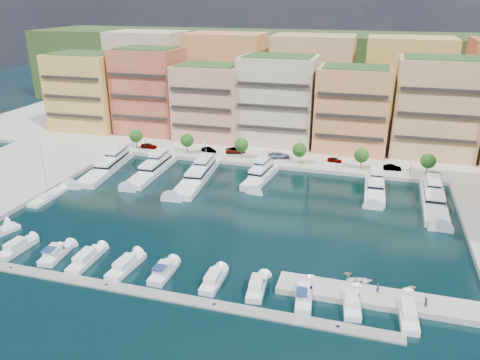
{
  "coord_description": "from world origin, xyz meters",
  "views": [
    {
      "loc": [
        25.61,
        -84.13,
        42.71
      ],
      "look_at": [
        -0.24,
        5.25,
        6.0
      ],
      "focal_mm": 35.0,
      "sensor_mm": 36.0,
      "label": 1
    }
  ],
  "objects": [
    {
      "name": "south_pontoon",
      "position": [
        -3.0,
        -30.0,
        0.0
      ],
      "size": [
        72.0,
        2.2,
        0.35
      ],
      "primitive_type": "cube",
      "color": "gray",
      "rests_on": "ground"
    },
    {
      "name": "lamppost_4",
      "position": [
        36.0,
        31.2,
        3.83
      ],
      "size": [
        0.3,
        0.3,
        4.2
      ],
      "color": "black",
      "rests_on": "north_quay"
    },
    {
      "name": "backblock_2",
      "position": [
        5.0,
        74.0,
        16.0
      ],
      "size": [
        26.0,
        18.0,
        30.0
      ],
      "primitive_type": "cube",
      "color": "tan",
      "rests_on": "north_quay"
    },
    {
      "name": "yacht_6",
      "position": [
        40.38,
        18.11,
        1.21
      ],
      "size": [
        5.33,
        23.87,
        7.3
      ],
      "color": "white",
      "rests_on": "ground"
    },
    {
      "name": "person_0",
      "position": [
        29.03,
        -21.43,
        1.85
      ],
      "size": [
        0.71,
        0.74,
        1.7
      ],
      "primitive_type": "imported",
      "rotation": [
        0.0,
        0.0,
        2.26
      ],
      "color": "#28274F",
      "rests_on": "finger_pier"
    },
    {
      "name": "cruiser_7",
      "position": [
        18.44,
        -24.61,
        0.57
      ],
      "size": [
        3.25,
        8.31,
        2.66
      ],
      "color": "silver",
      "rests_on": "ground"
    },
    {
      "name": "tender_2",
      "position": [
        26.34,
        -18.05,
        0.43
      ],
      "size": [
        4.85,
        4.12,
        0.85
      ],
      "primitive_type": "imported",
      "rotation": [
        0.0,
        0.0,
        1.9
      ],
      "color": "white",
      "rests_on": "ground"
    },
    {
      "name": "yacht_5",
      "position": [
        27.85,
        21.29,
        1.21
      ],
      "size": [
        4.81,
        16.94,
        7.3
      ],
      "color": "white",
      "rests_on": "ground"
    },
    {
      "name": "north_quay",
      "position": [
        0.0,
        62.0,
        0.0
      ],
      "size": [
        220.0,
        64.0,
        2.0
      ],
      "primitive_type": "cube",
      "color": "#9E998E",
      "rests_on": "ground"
    },
    {
      "name": "tender_3",
      "position": [
        34.25,
        -17.4,
        0.38
      ],
      "size": [
        1.74,
        1.61,
        0.76
      ],
      "primitive_type": "imported",
      "rotation": [
        0.0,
        0.0,
        1.86
      ],
      "color": "beige",
      "rests_on": "ground"
    },
    {
      "name": "tender_1",
      "position": [
        24.32,
        -16.2,
        0.36
      ],
      "size": [
        1.59,
        1.45,
        0.71
      ],
      "primitive_type": "imported",
      "rotation": [
        0.0,
        0.0,
        1.8
      ],
      "color": "beige",
      "rests_on": "ground"
    },
    {
      "name": "car_5",
      "position": [
        31.87,
        34.94,
        1.73
      ],
      "size": [
        4.53,
        1.86,
        1.46
      ],
      "primitive_type": "imported",
      "rotation": [
        0.0,
        0.0,
        1.64
      ],
      "color": "gray",
      "rests_on": "north_quay"
    },
    {
      "name": "lamppost_1",
      "position": [
        -18.0,
        31.2,
        3.83
      ],
      "size": [
        0.3,
        0.3,
        4.2
      ],
      "color": "black",
      "rests_on": "north_quay"
    },
    {
      "name": "finger_pier",
      "position": [
        30.0,
        -22.0,
        0.0
      ],
      "size": [
        32.0,
        5.0,
        2.0
      ],
      "primitive_type": "cube",
      "color": "#9E998E",
      "rests_on": "ground"
    },
    {
      "name": "person_1",
      "position": [
        35.64,
        -22.98,
        1.79
      ],
      "size": [
        0.98,
        0.95,
        1.59
      ],
      "primitive_type": "imported",
      "rotation": [
        0.0,
        0.0,
        3.8
      ],
      "color": "#47302B",
      "rests_on": "finger_pier"
    },
    {
      "name": "backblock_0",
      "position": [
        -55.0,
        74.0,
        16.0
      ],
      "size": [
        26.0,
        18.0,
        30.0
      ],
      "primitive_type": "cube",
      "color": "beige",
      "rests_on": "north_quay"
    },
    {
      "name": "cruiser_3",
      "position": [
        -11.55,
        -24.59,
        0.55
      ],
      "size": [
        3.4,
        8.84,
        2.55
      ],
      "color": "silver",
      "rests_on": "ground"
    },
    {
      "name": "yacht_3",
      "position": [
        0.43,
        21.57,
        1.21
      ],
      "size": [
        6.13,
        16.62,
        7.3
      ],
      "color": "white",
      "rests_on": "ground"
    },
    {
      "name": "tree_0",
      "position": [
        -40.0,
        33.5,
        4.74
      ],
      "size": [
        3.8,
        3.8,
        5.65
      ],
      "color": "#473323",
      "rests_on": "north_quay"
    },
    {
      "name": "apartment_3",
      "position": [
        -2.0,
        51.99,
        13.81
      ],
      "size": [
        22.0,
        16.5,
        25.8
      ],
      "color": "beige",
      "rests_on": "north_quay"
    },
    {
      "name": "car_4",
      "position": [
        17.06,
        37.18,
        1.66
      ],
      "size": [
        4.08,
        2.12,
        1.32
      ],
      "primitive_type": "imported",
      "rotation": [
        0.0,
        0.0,
        1.42
      ],
      "color": "gray",
      "rests_on": "north_quay"
    },
    {
      "name": "lamppost_2",
      "position": [
        0.0,
        31.2,
        3.83
      ],
      "size": [
        0.3,
        0.3,
        4.2
      ],
      "color": "black",
      "rests_on": "north_quay"
    },
    {
      "name": "ground",
      "position": [
        0.0,
        0.0,
        0.0
      ],
      "size": [
        400.0,
        400.0,
        0.0
      ],
      "primitive_type": "plane",
      "color": "black",
      "rests_on": "ground"
    },
    {
      "name": "hillside",
      "position": [
        0.0,
        110.0,
        0.0
      ],
      "size": [
        240.0,
        40.0,
        58.0
      ],
      "primitive_type": "cube",
      "color": "#223616",
      "rests_on": "ground"
    },
    {
      "name": "yacht_0",
      "position": [
        -39.79,
        17.47,
        1.21
      ],
      "size": [
        7.83,
        25.58,
        7.3
      ],
      "color": "white",
      "rests_on": "ground"
    },
    {
      "name": "cruiser_9",
      "position": [
        33.34,
        -24.6,
        0.55
      ],
      "size": [
        2.91,
        9.18,
        2.55
      ],
      "color": "silver",
      "rests_on": "ground"
    },
    {
      "name": "tree_3",
      "position": [
        8.0,
        33.5,
        4.74
      ],
      "size": [
        3.8,
        3.8,
        5.65
      ],
      "color": "#473323",
      "rests_on": "north_quay"
    },
    {
      "name": "cruiser_8",
      "position": [
        25.48,
        -24.58,
        0.55
      ],
      "size": [
        3.26,
        7.65,
        2.55
      ],
      "color": "silver",
      "rests_on": "ground"
    },
    {
      "name": "yacht_1",
      "position": [
        -27.38,
        18.47,
        1.09
      ],
      "size": [
        5.38,
        22.96,
        7.3
      ],
      "color": "white",
      "rests_on": "ground"
    },
    {
      "name": "car_3",
      "position": [
        1.99,
        36.19,
        1.85
      ],
      "size": [
        6.34,
        4.55,
        1.7
      ],
      "primitive_type": "imported",
      "rotation": [
        0.0,
        0.0,
        1.98
      ],
      "color": "gray",
      "rests_on": "north_quay"
    },
    {
      "name": "lamppost_0",
      "position": [
        -36.0,
        31.2,
        3.83
      ],
      "size": [
        0.3,
        0.3,
        4.2
      ],
      "color": "black",
      "rests_on": "north_quay"
    },
    {
      "name": "cruiser_4",
      "position": [
        -4.69,
        -24.59,
        0.57
      ],
      "size": [
        2.65,
        7.17,
        2.66
      ],
      "color": "silver",
      "rests_on": "ground"
    },
    {
      "name": "car_2",
      "position": [
        -10.87,
        37.34,
        1.79
      ],
      "size": [
        6.13,
        3.98,
        1.57
      ],
      "primitive_type": "imported",
      "rotation": [
        0.0,
        0.0,
        1.83
      ],
      "color": "gray",
      "rests_on": "north_quay"
    },
    {
      "name": "car_0",
      "position": [
        -36.51,
        34.42,
        1.8
      ],
      "size": [
        4.76,
        2.13,
        1.59
      ],
      "primitive_type": "imported",
      "rotation": [
        0.0,
        0.0,
        1.62
      ],
      "color": "gray",
      "rests_on": "north_quay"
    },
    {
      "name": "tree_1",
      "position": [
        -24.0,
        33.5,
        4.74
      ],
      "size": [
        3.8,
        3.8,
        5.65
      ],
      "color": "#473323",
      "rests_on": "north_quay"
    },
    {
      "name": "lamppost_3",
      "position": [
        18.0,
        31.2,
        3.83
      ],
      "size": [
        0.3,
        0.3,
        4.2
      ],
      "color": "black",
      "rests_on": "north_quay"
    },
    {
      "name": "apartment_1",
      "position": [
        -44.0,
        51.99,
        14.31
      ],
      "size": [
        20.0,
        16.5,
        26.8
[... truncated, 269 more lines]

